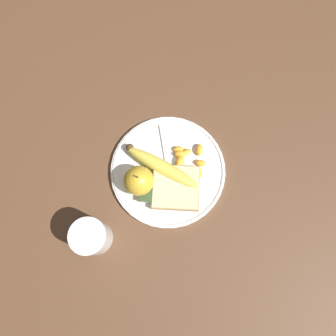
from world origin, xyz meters
name	(u,v)px	position (x,y,z in m)	size (l,w,h in m)	color
ground_plane	(168,171)	(0.00, 0.00, 0.00)	(3.00, 3.00, 0.00)	brown
plate	(168,170)	(0.00, 0.00, 0.01)	(0.28, 0.28, 0.01)	white
juice_glass	(92,237)	(0.15, 0.17, 0.04)	(0.08, 0.08, 0.09)	silver
apple	(139,181)	(0.06, 0.04, 0.05)	(0.07, 0.07, 0.08)	gold
banana	(162,165)	(0.01, -0.01, 0.03)	(0.19, 0.11, 0.03)	#E0CC4C
bread_slice	(176,188)	(-0.02, 0.04, 0.02)	(0.11, 0.11, 0.02)	#AB8751
fork	(169,169)	(0.00, 0.00, 0.01)	(0.07, 0.19, 0.00)	silver
jam_packet	(148,196)	(0.04, 0.07, 0.02)	(0.04, 0.03, 0.02)	white
orange_segment_0	(186,152)	(-0.04, -0.05, 0.02)	(0.03, 0.03, 0.01)	#F9A32D
orange_segment_1	(180,154)	(-0.03, -0.04, 0.02)	(0.03, 0.02, 0.02)	#F9A32D
orange_segment_2	(180,162)	(-0.03, -0.02, 0.02)	(0.03, 0.04, 0.02)	#F9A32D
orange_segment_3	(193,178)	(-0.06, 0.02, 0.02)	(0.02, 0.03, 0.01)	#F9A32D
orange_segment_4	(198,170)	(-0.07, 0.00, 0.02)	(0.03, 0.03, 0.02)	#F9A32D
orange_segment_5	(197,174)	(-0.07, 0.01, 0.02)	(0.03, 0.03, 0.01)	#F9A32D
orange_segment_6	(199,150)	(-0.07, -0.06, 0.02)	(0.02, 0.03, 0.02)	#F9A32D
orange_segment_7	(178,149)	(-0.02, -0.05, 0.02)	(0.03, 0.02, 0.01)	#F9A32D
orange_segment_8	(201,163)	(-0.08, -0.02, 0.02)	(0.03, 0.02, 0.01)	#F9A32D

